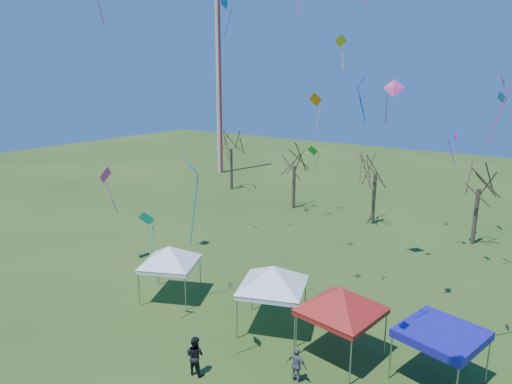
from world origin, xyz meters
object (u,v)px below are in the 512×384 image
tree_2 (377,154)px  tent_blue (442,334)px  tree_0 (231,134)px  tent_white_mid (273,270)px  tree_3 (481,168)px  person_grey (297,365)px  tree_1 (295,151)px  radio_mast (219,79)px  tent_white_west (169,250)px  person_dark (195,355)px  tent_red (342,292)px

tree_2 → tent_blue: 22.44m
tree_0 → tent_white_mid: (20.73, -22.88, -3.25)m
tree_3 → person_grey: size_ratio=4.93×
tree_0 → tree_2: bearing=-9.2°
tree_1 → tent_blue: bearing=-46.2°
tent_white_mid → person_grey: bearing=-43.5°
tree_1 → tree_2: size_ratio=0.92×
tree_3 → person_grey: 23.44m
person_grey → tree_3: bearing=-97.6°
radio_mast → tree_1: 20.72m
tree_2 → tent_white_mid: bearing=-83.5°
tree_0 → tent_white_west: tree_0 is taller
tent_white_mid → radio_mast: bearing=133.4°
person_dark → person_grey: (3.95, 2.12, -0.10)m
tent_red → tent_blue: tent_red is taller
tree_0 → person_dark: bearing=-54.5°
tent_red → person_grey: bearing=-103.7°
radio_mast → tree_2: 28.08m
tree_2 → person_dark: bearing=-86.4°
tree_1 → tree_3: 16.81m
radio_mast → tree_0: radio_mast is taller
tent_red → person_grey: size_ratio=2.83×
tent_white_west → person_grey: size_ratio=2.46×
tent_blue → person_grey: (-4.96, -3.57, -1.44)m
tree_3 → person_grey: (-2.86, -22.66, -5.28)m
tree_3 → tent_white_mid: (-6.15, -19.54, -2.84)m
tree_2 → tent_white_mid: 20.23m
person_dark → person_grey: 4.48m
tree_3 → tent_red: size_ratio=1.74×
tree_2 → tent_red: bearing=-72.9°
tent_blue → person_grey: bearing=-144.2°
tent_white_mid → tent_red: size_ratio=0.93×
tree_1 → tree_2: tree_2 is taller
radio_mast → tent_red: size_ratio=5.50×
tent_white_west → tent_blue: (15.08, 1.08, -0.76)m
tent_white_west → person_grey: tent_white_west is taller
tent_blue → radio_mast: bearing=141.2°
tree_3 → person_dark: (-6.81, -24.77, -5.17)m
tree_3 → tree_1: bearing=177.9°
radio_mast → tree_0: bearing=-42.8°
tree_0 → tent_white_west: bearing=-59.4°
tent_white_west → tent_white_mid: (6.84, 0.63, 0.24)m
tent_white_west → radio_mast: bearing=124.9°
tent_white_west → tent_blue: 15.14m
tree_2 → tree_3: size_ratio=1.03×
tree_0 → tree_1: 10.47m
tree_2 → tent_white_west: (-4.59, -20.50, -3.29)m
tree_1 → tent_red: size_ratio=1.66×
tree_1 → tent_white_west: bearing=-79.6°
tent_white_mid → person_grey: 5.14m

